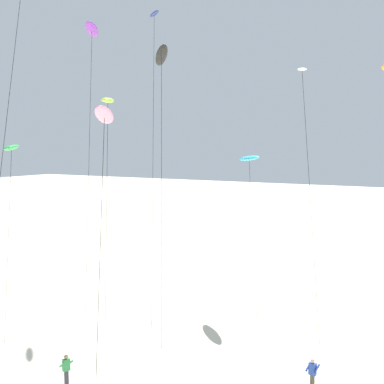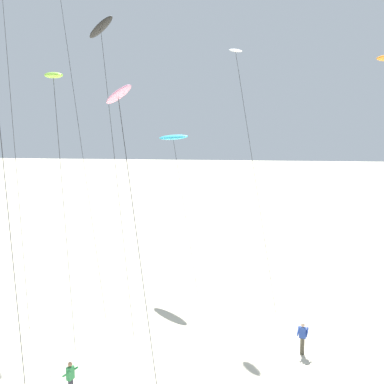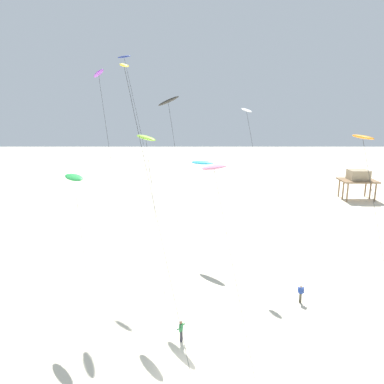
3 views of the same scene
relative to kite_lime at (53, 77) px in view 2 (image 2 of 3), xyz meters
The scene contains 7 objects.
kite_lime is the anchor object (origin of this frame).
kite_white 12.42m from the kite_lime, 38.81° to the left, with size 3.49×5.46×16.71m.
kite_cyan 11.65m from the kite_lime, 63.11° to the left, with size 3.72×5.01×10.98m.
kite_black 4.74m from the kite_lime, 62.52° to the left, with size 4.01×5.79×17.86m.
kite_pink 8.78m from the kite_lime, 52.01° to the right, with size 3.62×5.50×13.47m.
kite_flyer_nearest 18.98m from the kite_lime, ahead, with size 0.64×0.62×1.67m.
kite_flyer_middle 15.45m from the kite_lime, 66.91° to the right, with size 0.65×0.66×1.67m.
Camera 2 is at (7.32, -16.97, 12.03)m, focal length 48.18 mm.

